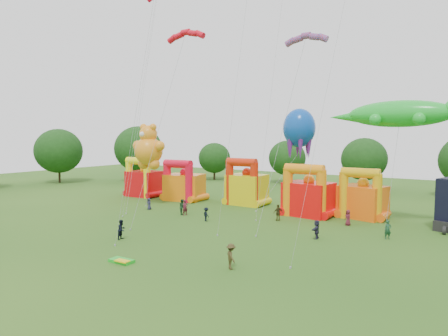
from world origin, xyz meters
The scene contains 23 objects.
ground centered at (0.00, 0.00, 0.00)m, with size 160.00×160.00×0.00m, color #235116.
tree_ring centered at (-1.17, 0.61, 6.26)m, with size 122.70×124.79×12.07m.
bouncy_castle_0 centered at (-20.76, 27.47, 2.47)m, with size 5.28×4.30×6.52m.
bouncy_castle_1 centered at (-12.73, 27.94, 2.41)m, with size 6.40×5.60×6.36m.
bouncy_castle_2 centered at (-2.57, 29.70, 2.59)m, with size 5.30×4.29×6.84m.
bouncy_castle_3 centered at (7.93, 26.93, 2.49)m, with size 6.01×5.05×6.58m.
bouncy_castle_4 centered at (14.02, 29.17, 2.36)m, with size 5.84×5.11×6.19m.
teddy_bear_kite centered at (-13.79, 21.46, 8.15)m, with size 5.63×3.99×11.80m.
gecko_kite centered at (18.18, 26.97, 11.37)m, with size 14.42×5.61×14.04m.
octopus_kite centered at (3.62, 30.18, 6.69)m, with size 5.66×8.65×13.86m.
parafoil_kites centered at (-6.59, 18.26, 13.49)m, with size 28.63×16.03×31.47m.
diamond_kites centered at (2.20, 15.33, 17.49)m, with size 27.78×23.01×41.73m.
folded_kite_bundle centered at (2.35, 1.22, 0.14)m, with size 2.03×1.15×0.31m.
spectator_0 centered at (-11.63, 19.13, 0.79)m, with size 0.77×0.50×1.57m, color #25253E.
spectator_1 centered at (-5.07, 18.70, 0.99)m, with size 0.72×0.47×1.98m, color #551827.
spectator_2 centered at (-5.71, 18.94, 0.98)m, with size 0.95×0.74×1.96m, color #183C1F.
spectator_3 centered at (-0.84, 17.31, 0.82)m, with size 1.05×0.61×1.63m, color black.
spectator_4 centered at (6.17, 22.07, 0.96)m, with size 1.13×0.47×1.92m, color #362F15.
spectator_5 centered at (12.81, 16.62, 0.92)m, with size 1.71×0.54×1.84m, color #29263F.
spectator_6 centered at (13.76, 24.08, 0.88)m, with size 0.86×0.56×1.77m, color #5B1A26.
spectator_7 centered at (18.66, 20.24, 0.93)m, with size 0.68×0.44×1.85m, color #1B452B.
spectator_8 centered at (-3.02, 6.23, 0.96)m, with size 0.93×0.73×1.92m, color black.
spectator_9 centered at (10.46, 4.59, 0.98)m, with size 1.26×0.73×1.96m, color #393016.
Camera 1 is at (25.89, -20.33, 10.05)m, focal length 32.00 mm.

